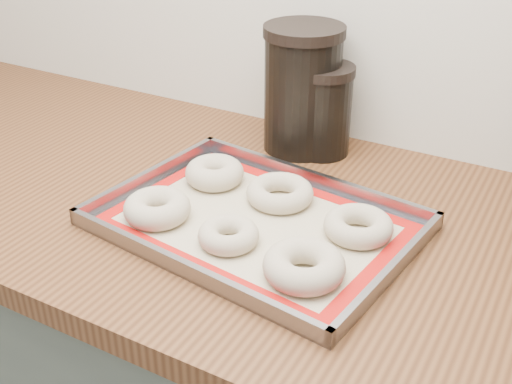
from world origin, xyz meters
The scene contains 11 objects.
countertop centered at (0.00, 1.68, 0.88)m, with size 3.06×0.68×0.04m, color brown.
baking_tray centered at (-0.22, 1.63, 0.91)m, with size 0.50×0.39×0.03m.
baking_mat centered at (-0.22, 1.63, 0.90)m, with size 0.45×0.34×0.00m.
bagel_front_left centered at (-0.36, 1.57, 0.92)m, with size 0.10×0.10×0.04m, color #C5B498.
bagel_front_mid centered at (-0.23, 1.56, 0.92)m, with size 0.09×0.09×0.03m, color #C5B498.
bagel_front_right centered at (-0.10, 1.54, 0.92)m, with size 0.11×0.11×0.04m, color #C5B498.
bagel_back_left centered at (-0.35, 1.71, 0.92)m, with size 0.10×0.10×0.04m, color #C5B498.
bagel_back_mid centered at (-0.22, 1.70, 0.92)m, with size 0.11×0.11×0.03m, color #C5B498.
bagel_back_right centered at (-0.07, 1.67, 0.92)m, with size 0.10×0.10×0.03m, color #C5B498.
canister_left centered at (-0.28, 1.91, 1.02)m, with size 0.15×0.15×0.23m.
canister_mid centered at (-0.24, 1.91, 0.98)m, with size 0.11×0.11×0.17m.
Camera 1 is at (0.18, 0.90, 1.43)m, focal length 45.00 mm.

